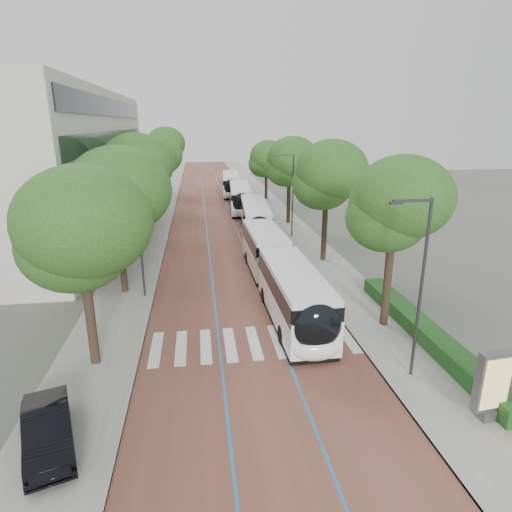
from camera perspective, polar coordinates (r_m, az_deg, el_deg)
The scene contains 22 objects.
ground at distance 21.81m, azimuth -0.44°, elevation -12.80°, with size 160.00×160.00×0.00m, color #51544C.
road at distance 59.77m, azimuth -5.40°, elevation 6.70°, with size 11.00×140.00×0.02m, color brown.
sidewalk_left at distance 59.93m, azimuth -12.63°, elevation 6.44°, with size 4.00×140.00×0.12m, color gray.
sidewalk_right at distance 60.52m, azimuth 1.76°, elevation 6.95°, with size 4.00×140.00×0.12m, color gray.
kerb_left at distance 59.80m, azimuth -10.81°, elevation 6.52°, with size 0.20×140.00×0.14m, color gray.
kerb_right at distance 60.24m, azimuth -0.04°, elevation 6.91°, with size 0.20×140.00×0.14m, color gray.
zebra_crossing at distance 22.68m, azimuth -0.26°, elevation -11.46°, with size 10.55×3.60×0.01m.
lane_line_left at distance 59.72m, azimuth -6.95°, elevation 6.66°, with size 0.12×126.00×0.01m, color #2267AB.
lane_line_right at distance 59.85m, azimuth -3.86°, elevation 6.77°, with size 0.12×126.00×0.01m, color #2267AB.
office_building at distance 49.89m, azimuth -28.33°, elevation 10.77°, with size 18.11×40.00×14.00m.
hedge at distance 24.31m, azimuth 21.66°, elevation -9.40°, with size 1.20×14.00×0.80m, color #153E16.
streetlight_near at distance 19.12m, azimuth 20.86°, elevation -2.54°, with size 1.82×0.20×8.00m.
streetlight_far at distance 42.14m, azimuth 4.70°, elevation 8.90°, with size 1.82×0.20×8.00m.
lamp_post_left at distance 27.81m, azimuth -15.22°, elevation 2.50°, with size 0.14×0.14×8.00m, color #323235.
trees_left at distance 44.84m, azimuth -14.58°, elevation 11.28°, with size 6.45×61.01×9.84m.
trees_right at distance 42.93m, azimuth 5.97°, elevation 11.23°, with size 5.66×47.28×9.22m.
lead_bus at distance 27.70m, azimuth 3.20°, elevation -2.36°, with size 2.82×18.44×3.20m.
bus_queued_0 at distance 43.20m, azimuth -0.06°, elevation 4.86°, with size 3.32×12.53×3.20m.
bus_queued_1 at distance 56.00m, azimuth -2.11°, elevation 7.73°, with size 3.26×12.53×3.20m.
bus_queued_2 at distance 68.87m, azimuth -3.34°, elevation 9.51°, with size 3.28×12.53×3.20m.
ad_panel at distance 18.85m, azimuth 28.97°, elevation -14.78°, with size 1.39×0.59×2.84m.
parked_car at distance 17.43m, azimuth -26.01°, elevation -20.13°, with size 1.52×4.35×1.43m, color black.
Camera 1 is at (-2.39, -18.71, 10.94)m, focal length 30.00 mm.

